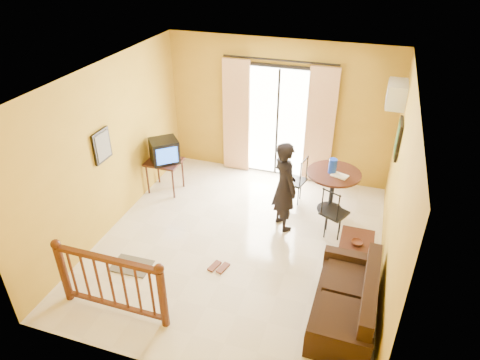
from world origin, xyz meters
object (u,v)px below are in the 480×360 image
(dining_table, at_px, (333,180))
(standing_person, at_px, (285,186))
(coffee_table, at_px, (355,252))
(television, at_px, (164,151))
(sofa, at_px, (348,304))

(dining_table, xyz_separation_m, standing_person, (-0.73, -0.74, 0.17))
(coffee_table, bearing_deg, television, 163.38)
(television, bearing_deg, sofa, -71.21)
(dining_table, xyz_separation_m, coffee_table, (0.56, -1.41, -0.36))
(television, distance_m, standing_person, 2.47)
(sofa, bearing_deg, standing_person, 126.80)
(television, xyz_separation_m, dining_table, (3.16, 0.30, -0.24))
(coffee_table, distance_m, standing_person, 1.55)
(coffee_table, xyz_separation_m, sofa, (0.00, -1.12, 0.02))
(television, relative_size, dining_table, 0.70)
(television, relative_size, coffee_table, 0.74)
(sofa, distance_m, standing_person, 2.26)
(dining_table, bearing_deg, coffee_table, -68.42)
(dining_table, distance_m, sofa, 2.62)
(sofa, bearing_deg, coffee_table, 91.16)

